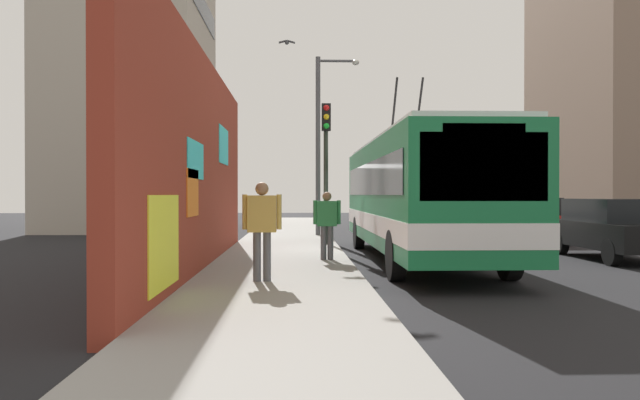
{
  "coord_description": "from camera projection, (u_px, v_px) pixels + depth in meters",
  "views": [
    {
      "loc": [
        -17.72,
        1.26,
        1.69
      ],
      "look_at": [
        2.24,
        0.52,
        1.52
      ],
      "focal_mm": 35.01,
      "sensor_mm": 36.0,
      "label": 1
    }
  ],
  "objects": [
    {
      "name": "graffiti_wall",
      "position": [
        201.0,
        165.0,
        13.53
      ],
      "size": [
        13.83,
        0.32,
        4.69
      ],
      "color": "maroon",
      "rests_on": "ground_plane"
    },
    {
      "name": "parked_car_black",
      "position": [
        614.0,
        228.0,
        16.21
      ],
      "size": [
        4.33,
        1.84,
        1.58
      ],
      "color": "black",
      "rests_on": "ground_plane"
    },
    {
      "name": "parked_car_red",
      "position": [
        525.0,
        218.0,
        22.55
      ],
      "size": [
        4.61,
        1.93,
        1.58
      ],
      "color": "#B21E19",
      "rests_on": "ground_plane"
    },
    {
      "name": "traffic_light",
      "position": [
        326.0,
        150.0,
        19.4
      ],
      "size": [
        0.49,
        0.28,
        4.39
      ],
      "color": "#2D382D",
      "rests_on": "sidewalk_slab"
    },
    {
      "name": "building_far_left",
      "position": [
        135.0,
        60.0,
        30.49
      ],
      "size": [
        9.1,
        6.75,
        16.56
      ],
      "color": "#B2A899",
      "rests_on": "ground_plane"
    },
    {
      "name": "parked_car_dark_gray",
      "position": [
        477.0,
        213.0,
        28.56
      ],
      "size": [
        4.56,
        1.95,
        1.58
      ],
      "color": "#38383D",
      "rests_on": "ground_plane"
    },
    {
      "name": "pedestrian_at_curb",
      "position": [
        327.0,
        220.0,
        14.74
      ],
      "size": [
        0.22,
        0.65,
        1.61
      ],
      "color": "#595960",
      "rests_on": "sidewalk_slab"
    },
    {
      "name": "ground_plane",
      "position": [
        341.0,
        254.0,
        17.77
      ],
      "size": [
        80.0,
        80.0,
        0.0
      ],
      "primitive_type": "plane",
      "color": "black"
    },
    {
      "name": "building_far_right",
      "position": [
        615.0,
        70.0,
        35.79
      ],
      "size": [
        11.71,
        6.25,
        17.73
      ],
      "color": "gray",
      "rests_on": "ground_plane"
    },
    {
      "name": "city_bus",
      "position": [
        417.0,
        193.0,
        15.83
      ],
      "size": [
        11.35,
        2.53,
        4.87
      ],
      "color": "#19723F",
      "rests_on": "ground_plane"
    },
    {
      "name": "street_lamp",
      "position": [
        323.0,
        133.0,
        23.78
      ],
      "size": [
        0.44,
        1.67,
        6.79
      ],
      "color": "#4C4C51",
      "rests_on": "sidewalk_slab"
    },
    {
      "name": "sidewalk_slab",
      "position": [
        285.0,
        251.0,
        17.71
      ],
      "size": [
        48.0,
        3.2,
        0.15
      ],
      "primitive_type": "cube",
      "color": "gray",
      "rests_on": "ground_plane"
    },
    {
      "name": "pedestrian_near_wall",
      "position": [
        262.0,
        222.0,
        11.09
      ],
      "size": [
        0.24,
        0.7,
        1.76
      ],
      "color": "#595960",
      "rests_on": "sidewalk_slab"
    }
  ]
}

